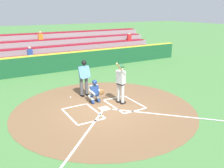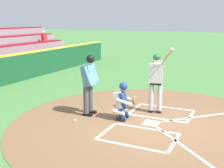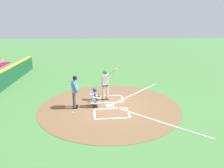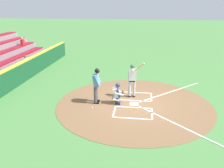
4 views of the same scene
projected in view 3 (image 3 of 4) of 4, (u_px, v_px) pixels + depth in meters
The scene contains 7 objects.
ground_plane at pixel (110, 106), 11.41m from camera, with size 120.00×120.00×0.00m, color #4C8442.
dirt_circle at pixel (110, 106), 11.41m from camera, with size 8.00×8.00×0.01m, color brown.
home_plate_and_chalk at pixel (125, 105), 11.49m from camera, with size 7.93×4.91×0.01m.
batter at pixel (105, 83), 11.99m from camera, with size 0.85×0.87×2.13m.
catcher at pixel (95, 97), 11.13m from camera, with size 0.64×0.62×1.13m.
plate_umpire at pixel (74, 90), 10.84m from camera, with size 0.59×0.42×1.86m.
baseball at pixel (73, 113), 10.43m from camera, with size 0.07×0.07×0.07m, color white.
Camera 3 is at (10.53, -0.94, 4.48)m, focal length 31.59 mm.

